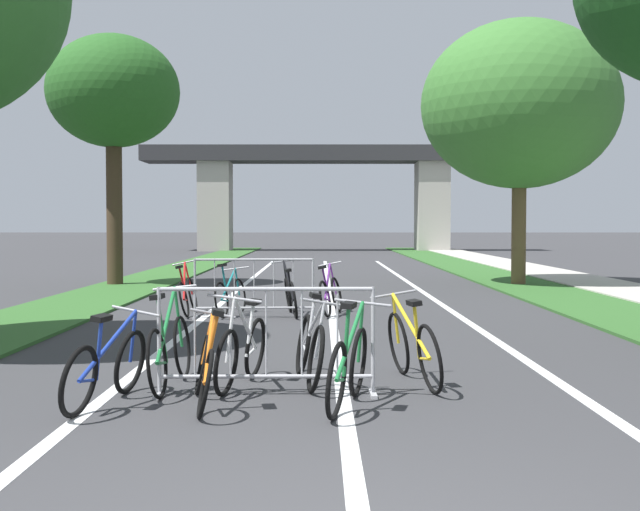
% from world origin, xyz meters
% --- Properties ---
extents(grass_verge_left, '(2.07, 56.57, 0.05)m').
position_xyz_m(grass_verge_left, '(-5.17, 23.14, 0.03)').
color(grass_verge_left, '#2D5B26').
rests_on(grass_verge_left, ground).
extents(grass_verge_right, '(2.07, 56.57, 0.05)m').
position_xyz_m(grass_verge_right, '(5.17, 23.14, 0.03)').
color(grass_verge_right, '#2D5B26').
rests_on(grass_verge_right, ground).
extents(sidewalk_path_right, '(2.05, 56.57, 0.08)m').
position_xyz_m(sidewalk_path_right, '(7.24, 23.14, 0.04)').
color(sidewalk_path_right, '#ADA89E').
rests_on(sidewalk_path_right, ground).
extents(lane_stripe_center, '(0.14, 32.72, 0.01)m').
position_xyz_m(lane_stripe_center, '(0.00, 16.36, 0.00)').
color(lane_stripe_center, silver).
rests_on(lane_stripe_center, ground).
extents(lane_stripe_right_lane, '(0.14, 32.72, 0.01)m').
position_xyz_m(lane_stripe_right_lane, '(2.28, 16.36, 0.00)').
color(lane_stripe_right_lane, silver).
rests_on(lane_stripe_right_lane, ground).
extents(lane_stripe_left_lane, '(0.14, 32.72, 0.01)m').
position_xyz_m(lane_stripe_left_lane, '(-2.28, 16.36, 0.00)').
color(lane_stripe_left_lane, silver).
rests_on(lane_stripe_left_lane, ground).
extents(overpass_bridge, '(21.82, 3.03, 6.32)m').
position_xyz_m(overpass_bridge, '(0.00, 46.75, 4.45)').
color(overpass_bridge, '#2D2D30').
rests_on(overpass_bridge, ground).
extents(tree_left_maple_mid, '(3.50, 3.50, 6.65)m').
position_xyz_m(tree_left_maple_mid, '(-5.69, 18.24, 5.11)').
color(tree_left_maple_mid, '#3D2D1E').
rests_on(tree_left_maple_mid, ground).
extents(tree_right_oak_mid, '(5.25, 5.25, 7.05)m').
position_xyz_m(tree_right_oak_mid, '(5.10, 18.34, 4.81)').
color(tree_right_oak_mid, brown).
rests_on(tree_right_oak_mid, ground).
extents(crowd_barrier_nearest, '(2.14, 0.47, 1.05)m').
position_xyz_m(crowd_barrier_nearest, '(-0.74, 4.08, 0.52)').
color(crowd_barrier_nearest, '#ADADB2').
rests_on(crowd_barrier_nearest, ground).
extents(crowd_barrier_second, '(2.15, 0.52, 1.05)m').
position_xyz_m(crowd_barrier_second, '(-1.38, 10.65, 0.52)').
color(crowd_barrier_second, '#ADADB2').
rests_on(crowd_barrier_second, ground).
extents(bicycle_green_0, '(0.67, 1.63, 0.98)m').
position_xyz_m(bicycle_green_0, '(0.04, 3.52, 0.38)').
color(bicycle_green_0, black).
rests_on(bicycle_green_0, ground).
extents(bicycle_orange_1, '(0.45, 1.61, 0.92)m').
position_xyz_m(bicycle_orange_1, '(-1.27, 3.58, 0.35)').
color(bicycle_orange_1, black).
rests_on(bicycle_orange_1, ground).
extents(bicycle_blue_2, '(0.66, 1.66, 0.87)m').
position_xyz_m(bicycle_blue_2, '(-2.17, 3.61, 0.35)').
color(bicycle_blue_2, black).
rests_on(bicycle_blue_2, ground).
extents(bicycle_purple_3, '(0.54, 1.62, 0.96)m').
position_xyz_m(bicycle_purple_3, '(-0.03, 11.15, 0.37)').
color(bicycle_purple_3, black).
rests_on(bicycle_purple_3, ground).
extents(bicycle_red_4, '(0.48, 1.70, 0.99)m').
position_xyz_m(bicycle_red_4, '(-2.63, 11.18, 0.37)').
color(bicycle_red_4, black).
rests_on(bicycle_red_4, ground).
extents(bicycle_silver_5, '(0.59, 1.65, 0.94)m').
position_xyz_m(bicycle_silver_5, '(-0.33, 4.65, 0.37)').
color(bicycle_silver_5, black).
rests_on(bicycle_silver_5, ground).
extents(bicycle_white_6, '(0.54, 1.62, 0.99)m').
position_xyz_m(bicycle_white_6, '(-1.01, 4.49, 0.37)').
color(bicycle_white_6, black).
rests_on(bicycle_white_6, ground).
extents(bicycle_black_7, '(0.56, 1.74, 1.01)m').
position_xyz_m(bicycle_black_7, '(-0.75, 11.05, 0.37)').
color(bicycle_black_7, black).
rests_on(bicycle_black_7, ground).
extents(bicycle_teal_8, '(0.55, 1.60, 0.95)m').
position_xyz_m(bicycle_teal_8, '(-1.85, 11.10, 0.37)').
color(bicycle_teal_8, black).
rests_on(bicycle_teal_8, ground).
extents(bicycle_yellow_9, '(0.66, 1.79, 0.94)m').
position_xyz_m(bicycle_yellow_9, '(0.74, 4.63, 0.39)').
color(bicycle_yellow_9, black).
rests_on(bicycle_yellow_9, ground).
extents(bicycle_green_10, '(0.47, 1.77, 1.02)m').
position_xyz_m(bicycle_green_10, '(-1.74, 4.44, 0.39)').
color(bicycle_green_10, black).
rests_on(bicycle_green_10, ground).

